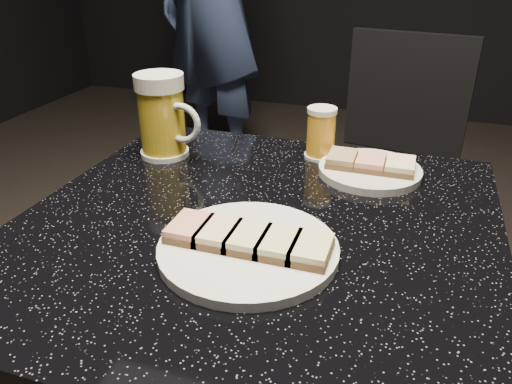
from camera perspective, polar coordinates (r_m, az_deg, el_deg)
plate_large at (r=0.67m, az=-0.90°, el=-6.52°), size 0.24×0.24×0.01m
plate_small at (r=0.91m, az=12.86°, el=2.39°), size 0.18×0.18×0.01m
table at (r=0.89m, az=-0.00°, el=-17.07°), size 0.70×0.70×0.75m
beer_mug at (r=0.96m, az=-10.60°, el=8.55°), size 0.13×0.09×0.16m
beer_tumbler at (r=0.95m, az=7.43°, el=6.69°), size 0.06×0.06×0.10m
chair at (r=1.69m, az=15.39°, el=4.19°), size 0.45×0.45×0.87m
canapes_on_plate_large at (r=0.66m, az=-0.91°, el=-5.33°), size 0.22×0.07×0.02m
canapes_on_plate_small at (r=0.90m, az=12.96°, el=3.33°), size 0.15×0.07×0.02m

